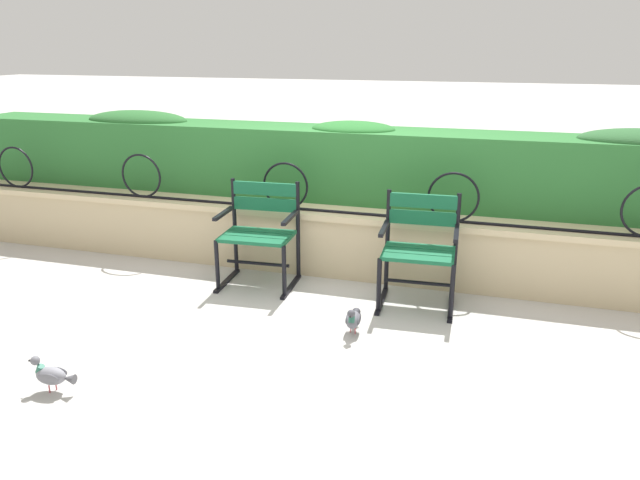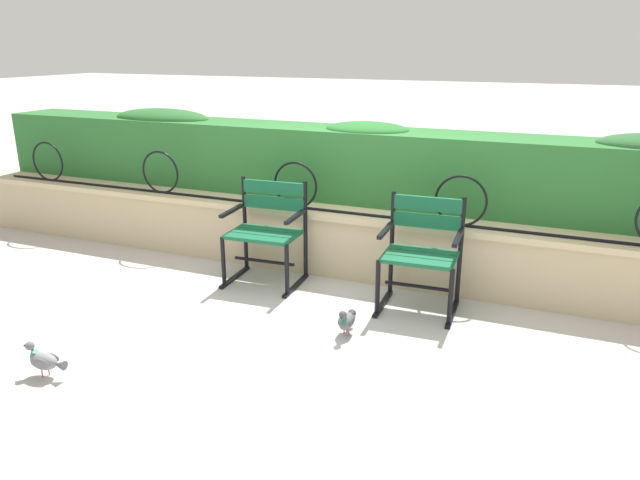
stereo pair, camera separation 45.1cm
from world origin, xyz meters
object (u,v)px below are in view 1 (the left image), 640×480
at_px(park_chair_right, 420,247).
at_px(pigeon_near_chairs, 51,375).
at_px(park_chair_left, 260,231).
at_px(pigeon_far_side, 353,319).

xyz_separation_m(park_chair_right, pigeon_near_chairs, (-1.89, -1.93, -0.35)).
bearing_deg(park_chair_left, pigeon_near_chairs, -105.22).
distance_m(park_chair_left, pigeon_near_chairs, 2.07).
xyz_separation_m(pigeon_near_chairs, pigeon_far_side, (1.53, 1.25, 0.00)).
bearing_deg(park_chair_right, pigeon_near_chairs, -134.43).
height_order(park_chair_right, pigeon_near_chairs, park_chair_right).
distance_m(park_chair_left, pigeon_far_side, 1.27).
distance_m(park_chair_left, park_chair_right, 1.35).
relative_size(park_chair_right, pigeon_far_side, 3.00).
relative_size(park_chair_right, pigeon_near_chairs, 3.00).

